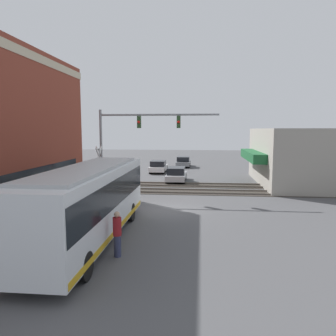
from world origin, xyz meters
name	(u,v)px	position (x,y,z in m)	size (l,w,h in m)	color
ground_plane	(166,210)	(0.00, 0.00, 0.00)	(120.00, 120.00, 0.00)	#4C4C4F
shop_building	(310,157)	(10.99, -12.08, 2.55)	(12.05, 10.46, 5.11)	gray
city_bus	(89,201)	(-6.13, 2.80, 1.87)	(11.19, 2.59, 3.39)	silver
traffic_signal_gantry	(135,132)	(4.55, 2.83, 4.84)	(0.42, 9.08, 6.52)	gray
crossing_signal	(99,166)	(3.66, 5.43, 2.30)	(1.41, 1.18, 3.81)	gray
rail_track_near	(174,191)	(6.00, 0.00, 0.03)	(2.60, 60.00, 0.15)	#332D28
rail_track_far	(177,185)	(9.20, 0.00, 0.03)	(2.60, 60.00, 0.15)	#332D28
parked_car_silver	(176,175)	(11.21, 0.20, 0.66)	(4.30, 1.82, 1.41)	#B7B7BC
parked_car_white	(158,167)	(17.74, 2.80, 0.65)	(4.25, 1.82, 1.41)	silver
parked_car_grey	(183,162)	(23.81, 0.20, 0.65)	(4.22, 1.82, 1.40)	slate
pedestrian_near_bus	(117,234)	(-7.78, 1.10, 0.94)	(0.34, 0.34, 1.83)	#2D3351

